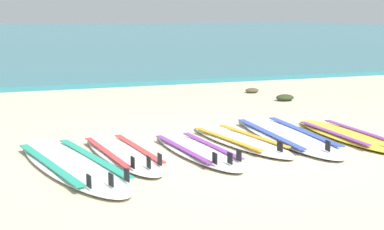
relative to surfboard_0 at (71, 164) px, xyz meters
name	(u,v)px	position (x,y,z in m)	size (l,w,h in m)	color
ground_plane	(230,150)	(1.76, 0.13, -0.04)	(80.00, 80.00, 0.00)	#C1B599
sea	(19,33)	(1.76, 35.77, 0.01)	(80.00, 60.00, 0.10)	teal
surfboard_0	(71,164)	(0.00, 0.00, 0.00)	(1.11, 2.58, 0.18)	silver
surfboard_1	(122,153)	(0.57, 0.24, 0.00)	(0.68, 2.02, 0.18)	white
surfboard_2	(197,150)	(1.36, 0.10, 0.00)	(0.64, 1.96, 0.18)	silver
surfboard_3	(240,140)	(2.00, 0.38, 0.00)	(0.77, 2.01, 0.18)	white
surfboard_4	(286,135)	(2.65, 0.45, 0.00)	(0.78, 2.56, 0.18)	white
surfboard_5	(346,135)	(3.33, 0.20, 0.00)	(0.55, 2.03, 0.18)	yellow
seaweed_clump_near_shoreline	(252,90)	(3.99, 4.11, 0.01)	(0.26, 0.21, 0.09)	#4C4228
seaweed_clump_mid_sand	(285,98)	(4.09, 3.04, 0.02)	(0.32, 0.25, 0.11)	#2D381E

